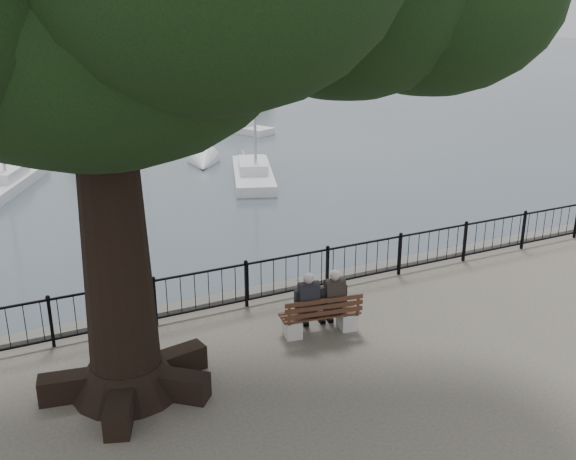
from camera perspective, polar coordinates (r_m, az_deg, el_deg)
harbor at (r=15.07m, az=-0.84°, el=-7.00°), size 260.00×260.00×1.20m
railing at (r=14.22m, az=-0.00°, el=-3.96°), size 22.06×0.06×1.00m
bench at (r=12.85m, az=2.91°, el=-7.95°), size 1.65×0.73×0.84m
person_left at (r=12.71m, az=1.64°, el=-6.64°), size 0.44×0.70×1.34m
person_right at (r=12.87m, az=3.93°, el=-6.33°), size 0.44×0.70×1.34m
lion_monument at (r=59.88m, az=-19.06°, el=13.49°), size 6.11×6.11×8.98m
sailboat_b at (r=29.22m, az=-23.77°, el=4.12°), size 3.97×6.08×13.19m
sailboat_c at (r=28.22m, az=-3.13°, el=5.19°), size 3.51×6.06×12.13m
sailboat_d at (r=39.74m, az=-4.66°, el=9.18°), size 3.45×5.25×9.11m
sailboat_f at (r=41.41m, az=-17.52°, el=8.82°), size 1.68×5.37×10.98m
sailboat_g at (r=48.69m, az=-13.01°, el=10.65°), size 3.68×5.74×11.13m
far_shore at (r=94.11m, az=-6.91°, el=17.14°), size 30.00×8.60×9.18m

